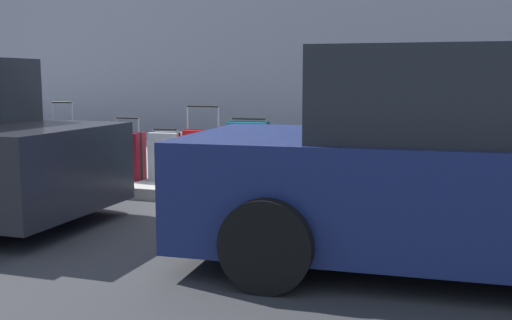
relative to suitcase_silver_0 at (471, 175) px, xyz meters
name	(u,v)px	position (x,y,z in m)	size (l,w,h in m)	color
ground_plane	(205,205)	(2.83, 0.56, -0.40)	(40.00, 40.00, 0.00)	#28282B
sidewalk_curb	(269,168)	(2.83, -1.94, -0.33)	(18.00, 5.00, 0.14)	gray
suitcase_silver_0	(471,175)	(0.00, 0.00, 0.00)	(0.35, 0.26, 0.84)	#9EA0A8
suitcase_maroon_1	(428,164)	(0.45, -0.05, 0.09)	(0.39, 0.28, 1.02)	maroon
suitcase_olive_2	(383,160)	(0.93, 0.02, 0.12)	(0.39, 0.22, 0.97)	#59601E
suitcase_navy_3	(337,159)	(1.45, -0.07, 0.11)	(0.49, 0.23, 1.01)	navy
suitcase_black_4	(290,165)	(1.99, 0.00, 0.01)	(0.41, 0.27, 0.61)	black
suitcase_teal_5	(249,154)	(2.53, -0.08, 0.12)	(0.50, 0.22, 0.82)	#0F606B
suitcase_red_6	(203,156)	(3.11, -0.06, 0.07)	(0.49, 0.21, 0.96)	red
suitcase_silver_7	(166,156)	(3.64, -0.09, 0.04)	(0.39, 0.27, 0.66)	#9EA0A8
suitcase_maroon_8	(128,156)	(4.11, 0.01, 0.04)	(0.38, 0.26, 0.80)	maroon
suitcase_olive_9	(98,154)	(4.59, -0.05, 0.04)	(0.42, 0.27, 0.66)	#59601E
suitcase_navy_10	(64,150)	(5.07, 0.01, 0.08)	(0.36, 0.19, 0.99)	navy
fire_hydrant	(12,141)	(5.90, -0.02, 0.17)	(0.39, 0.21, 0.83)	#99999E
parked_car_navy_0	(469,167)	(0.09, 2.02, 0.37)	(4.34, 2.18, 1.64)	#141E4C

